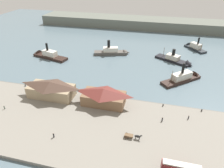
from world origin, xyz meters
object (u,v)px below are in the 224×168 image
object	(u,v)px
pedestrian_near_west_shed	(162,119)
pedestrian_near_east_shed	(54,135)
ferry_shed_west_terminal	(104,96)
mooring_post_center_west	(163,105)
mooring_post_east	(202,110)
ferry_approaching_east	(177,60)
pedestrian_walking_east	(4,107)
ferry_moored_west	(114,52)
ferry_near_quay	(193,47)
ferry_mid_harbor	(185,77)
horse_cart	(132,136)
ferry_shed_customs_shed	(51,89)
ferry_moored_east	(47,55)
mooring_post_center_east	(25,85)
pedestrian_near_cart	(189,117)

from	to	relation	value
pedestrian_near_west_shed	pedestrian_near_east_shed	size ratio (longest dim) A/B	0.98
ferry_shed_west_terminal	mooring_post_center_west	size ratio (longest dim) A/B	18.74
mooring_post_east	ferry_approaching_east	distance (m)	45.83
pedestrian_walking_east	ferry_moored_west	world-z (taller)	ferry_moored_west
ferry_near_quay	ferry_mid_harbor	xyz separation A→B (m)	(-8.39, -44.94, 0.03)
horse_cart	pedestrian_near_east_shed	distance (m)	25.01
mooring_post_east	ferry_near_quay	bearing A→B (deg)	86.57
ferry_approaching_east	ferry_mid_harbor	xyz separation A→B (m)	(3.05, -19.97, 0.22)
ferry_moored_west	ferry_near_quay	xyz separation A→B (m)	(49.69, 21.65, -0.24)
ferry_shed_customs_shed	ferry_moored_east	bearing A→B (deg)	122.48
mooring_post_center_east	ferry_near_quay	world-z (taller)	ferry_near_quay
ferry_approaching_east	pedestrian_near_east_shed	bearing A→B (deg)	-119.98
ferry_shed_west_terminal	ferry_near_quay	world-z (taller)	ferry_near_quay
pedestrian_near_cart	mooring_post_center_east	xyz separation A→B (m)	(-69.94, 5.67, -0.25)
ferry_moored_east	ferry_mid_harbor	bearing A→B (deg)	-6.63
pedestrian_near_cart	ferry_near_quay	distance (m)	76.54
pedestrian_walking_east	ferry_approaching_east	bearing A→B (deg)	43.13
pedestrian_walking_east	mooring_post_center_east	bearing A→B (deg)	97.64
ferry_shed_customs_shed	horse_cart	bearing A→B (deg)	-23.08
pedestrian_near_east_shed	mooring_post_center_west	size ratio (longest dim) A/B	1.97
pedestrian_near_cart	ferry_moored_east	distance (m)	88.62
pedestrian_near_east_shed	pedestrian_near_west_shed	bearing A→B (deg)	25.40
ferry_shed_west_terminal	mooring_post_center_west	bearing A→B (deg)	9.25
pedestrian_near_west_shed	mooring_post_center_east	size ratio (longest dim) A/B	1.94
ferry_moored_east	ferry_shed_west_terminal	bearing A→B (deg)	-39.29
ferry_shed_customs_shed	ferry_approaching_east	bearing A→B (deg)	43.30
ferry_shed_customs_shed	ferry_shed_west_terminal	xyz separation A→B (m)	(22.48, 0.13, -0.02)
ferry_shed_west_terminal	ferry_moored_west	size ratio (longest dim) A/B	0.75
horse_cart	pedestrian_near_cart	distance (m)	22.76
mooring_post_center_west	ferry_moored_west	bearing A→B (deg)	122.66
horse_cart	pedestrian_walking_east	distance (m)	49.72
pedestrian_near_east_shed	ferry_near_quay	distance (m)	108.50
ferry_shed_customs_shed	mooring_post_east	xyz separation A→B (m)	(59.57, 4.06, -3.01)
pedestrian_near_east_shed	ferry_approaching_east	size ratio (longest dim) A/B	0.08
pedestrian_near_east_shed	ferry_shed_customs_shed	bearing A→B (deg)	119.40
ferry_shed_customs_shed	ferry_moored_east	distance (m)	45.92
mooring_post_center_east	pedestrian_near_east_shed	bearing A→B (deg)	-42.31
pedestrian_near_cart	mooring_post_center_east	bearing A→B (deg)	175.36
pedestrian_near_east_shed	ferry_moored_east	size ratio (longest dim) A/B	0.07
ferry_near_quay	ferry_moored_east	size ratio (longest dim) A/B	0.65
pedestrian_near_east_shed	ferry_near_quay	world-z (taller)	ferry_near_quay
ferry_moored_west	ferry_mid_harbor	world-z (taller)	ferry_mid_harbor
ferry_shed_west_terminal	pedestrian_walking_east	bearing A→B (deg)	-160.92
pedestrian_near_cart	pedestrian_near_west_shed	bearing A→B (deg)	-159.43
pedestrian_near_west_shed	pedestrian_walking_east	bearing A→B (deg)	-172.98
pedestrian_near_cart	ferry_moored_west	xyz separation A→B (m)	(-40.23, 54.31, -0.17)
horse_cart	mooring_post_center_east	xyz separation A→B (m)	(-51.81, 19.43, -0.48)
pedestrian_near_cart	ferry_moored_west	world-z (taller)	ferry_moored_west
mooring_post_center_west	pedestrian_near_east_shed	bearing A→B (deg)	-143.54
mooring_post_east	ferry_moored_east	world-z (taller)	ferry_moored_east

